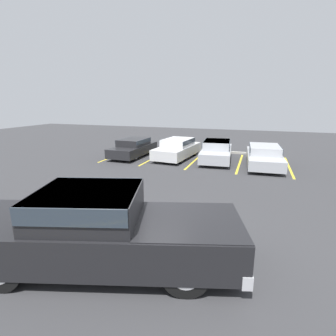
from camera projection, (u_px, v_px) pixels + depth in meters
ground_plane at (133, 247)px, 6.71m from camera, size 60.00×60.00×0.00m
stall_stripe_a at (119, 154)px, 18.37m from camera, size 0.12×5.26×0.01m
stall_stripe_b at (155, 157)px, 17.51m from camera, size 0.12×5.26×0.01m
stall_stripe_c at (195, 160)px, 16.66m from camera, size 0.12×5.26×0.01m
stall_stripe_d at (240, 163)px, 15.80m from camera, size 0.12×5.26×0.01m
stall_stripe_e at (289, 167)px, 14.94m from camera, size 0.12×5.26×0.01m
pickup_truck at (104, 229)px, 5.77m from camera, size 6.38×3.70×1.79m
parked_sedan_a at (133, 147)px, 17.62m from camera, size 1.83×4.25×1.19m
parked_sedan_b at (177, 148)px, 17.06m from camera, size 2.20×4.46×1.27m
parked_sedan_c at (217, 150)px, 16.31m from camera, size 2.08×4.53×1.27m
parked_sedan_d at (264, 155)px, 15.02m from camera, size 2.09×4.72×1.17m
traffic_cone at (43, 205)px, 8.77m from camera, size 0.44×0.44×0.58m
wheel_stop_curb at (234, 153)px, 18.70m from camera, size 1.69×0.20×0.14m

